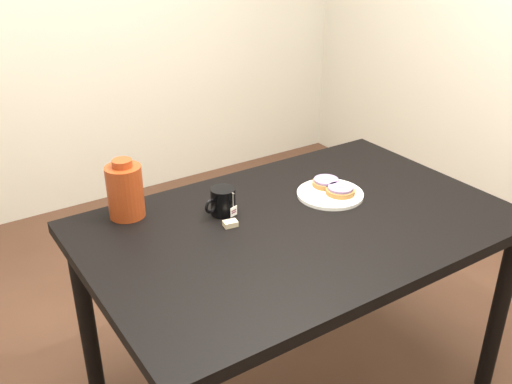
% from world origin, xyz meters
% --- Properties ---
extents(table, '(1.40, 0.90, 0.75)m').
position_xyz_m(table, '(0.00, 0.00, 0.67)').
color(table, black).
rests_on(table, ground_plane).
extents(plate, '(0.24, 0.24, 0.02)m').
position_xyz_m(plate, '(0.21, 0.09, 0.76)').
color(plate, white).
rests_on(plate, table).
extents(bagel_back, '(0.12, 0.12, 0.03)m').
position_xyz_m(bagel_back, '(0.23, 0.14, 0.78)').
color(bagel_back, brown).
rests_on(bagel_back, plate).
extents(bagel_front, '(0.15, 0.15, 0.03)m').
position_xyz_m(bagel_front, '(0.23, 0.06, 0.78)').
color(bagel_front, brown).
rests_on(bagel_front, plate).
extents(mug, '(0.13, 0.10, 0.09)m').
position_xyz_m(mug, '(-0.19, 0.18, 0.80)').
color(mug, black).
rests_on(mug, table).
extents(teabag_pouch, '(0.05, 0.04, 0.02)m').
position_xyz_m(teabag_pouch, '(-0.21, 0.09, 0.76)').
color(teabag_pouch, '#C6B793').
rests_on(teabag_pouch, table).
extents(bagel_package, '(0.14, 0.14, 0.20)m').
position_xyz_m(bagel_package, '(-0.46, 0.35, 0.84)').
color(bagel_package, maroon).
rests_on(bagel_package, table).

